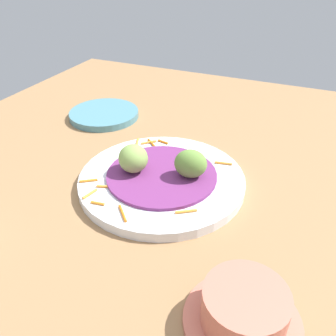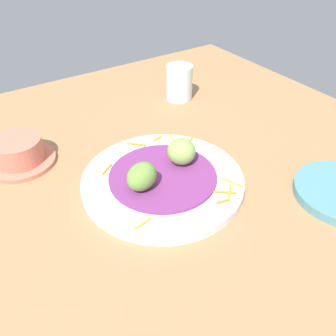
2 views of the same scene
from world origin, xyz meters
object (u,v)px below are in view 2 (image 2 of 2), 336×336
terracotta_bowl (19,153)px  water_glass (179,82)px  guac_scoop_center (181,152)px  main_plate (163,181)px  guac_scoop_left (142,176)px

terracotta_bowl → water_glass: water_glass is taller
guac_scoop_center → main_plate: bearing=-76.3°
guac_scoop_left → water_glass: size_ratio=0.65×
guac_scoop_left → guac_scoop_center: size_ratio=1.07×
guac_scoop_left → water_glass: 37.19cm
guac_scoop_left → guac_scoop_center: (-2.23, 9.17, -0.03)cm
guac_scoop_left → water_glass: (-26.72, 25.87, -0.48)cm
terracotta_bowl → guac_scoop_left: bearing=33.3°
guac_scoop_left → guac_scoop_center: 9.44cm
main_plate → terracotta_bowl: 27.18cm
main_plate → guac_scoop_left: bearing=-76.3°
guac_scoop_center → guac_scoop_left: bearing=-76.3°
guac_scoop_left → water_glass: water_glass is taller
main_plate → terracotta_bowl: size_ratio=2.17×
terracotta_bowl → guac_scoop_center: bearing=50.7°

